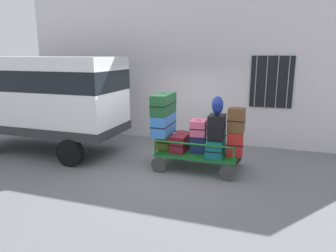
{
  "coord_description": "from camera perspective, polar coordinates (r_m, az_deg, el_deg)",
  "views": [
    {
      "loc": [
        2.38,
        -7.34,
        2.8
      ],
      "look_at": [
        -0.12,
        -0.05,
        1.02
      ],
      "focal_mm": 33.58,
      "sensor_mm": 36.0,
      "label": 1
    }
  ],
  "objects": [
    {
      "name": "ground_plane",
      "position": [
        8.21,
        0.91,
        -6.97
      ],
      "size": [
        40.0,
        40.0,
        0.0
      ],
      "primitive_type": "plane",
      "color": "slate"
    },
    {
      "name": "building_wall",
      "position": [
        10.15,
        5.52,
        11.2
      ],
      "size": [
        12.0,
        0.38,
        5.0
      ],
      "color": "silver",
      "rests_on": "ground"
    },
    {
      "name": "van",
      "position": [
        9.7,
        -21.67,
        5.41
      ],
      "size": [
        4.58,
        1.96,
        2.73
      ],
      "color": "white",
      "rests_on": "ground"
    },
    {
      "name": "luggage_cart",
      "position": [
        7.89,
        5.46,
        -5.2
      ],
      "size": [
        2.03,
        1.24,
        0.42
      ],
      "color": "#146023",
      "rests_on": "ground"
    },
    {
      "name": "cart_railing",
      "position": [
        7.78,
        5.52,
        -2.61
      ],
      "size": [
        1.92,
        1.1,
        0.36
      ],
      "color": "#146023",
      "rests_on": "luggage_cart"
    },
    {
      "name": "suitcase_left_bottom",
      "position": [
        8.04,
        -0.74,
        -2.77
      ],
      "size": [
        0.39,
        0.37,
        0.4
      ],
      "color": "#4C5119",
      "rests_on": "luggage_cart"
    },
    {
      "name": "suitcase_left_middle",
      "position": [
        7.91,
        -0.79,
        0.37
      ],
      "size": [
        0.41,
        1.0,
        0.51
      ],
      "color": "#3372C6",
      "rests_on": "suitcase_left_bottom"
    },
    {
      "name": "suitcase_left_top",
      "position": [
        7.82,
        -0.8,
        4.04
      ],
      "size": [
        0.41,
        1.01,
        0.51
      ],
      "color": "#194C28",
      "rests_on": "suitcase_left_middle"
    },
    {
      "name": "suitcase_midleft_bottom",
      "position": [
        7.93,
        2.39,
        -2.92
      ],
      "size": [
        0.41,
        0.8,
        0.42
      ],
      "color": "maroon",
      "rests_on": "luggage_cart"
    },
    {
      "name": "suitcase_center_bottom",
      "position": [
        7.79,
        5.49,
        -3.21
      ],
      "size": [
        0.4,
        0.35,
        0.43
      ],
      "color": "navy",
      "rests_on": "luggage_cart"
    },
    {
      "name": "suitcase_center_middle",
      "position": [
        7.69,
        5.56,
        -0.3
      ],
      "size": [
        0.41,
        0.5,
        0.38
      ],
      "color": "#CC4C72",
      "rests_on": "suitcase_center_bottom"
    },
    {
      "name": "suitcase_midright_bottom",
      "position": [
        7.69,
        8.7,
        -3.74
      ],
      "size": [
        0.43,
        0.96,
        0.38
      ],
      "color": "#0F5960",
      "rests_on": "luggage_cart"
    },
    {
      "name": "suitcase_midright_middle",
      "position": [
        7.59,
        8.85,
        -0.18
      ],
      "size": [
        0.4,
        0.55,
        0.6
      ],
      "color": "black",
      "rests_on": "suitcase_midright_bottom"
    },
    {
      "name": "suitcase_right_bottom",
      "position": [
        7.61,
        12.05,
        -3.32
      ],
      "size": [
        0.41,
        0.29,
        0.57
      ],
      "color": "#B21E1E",
      "rests_on": "luggage_cart"
    },
    {
      "name": "suitcase_right_middle",
      "position": [
        7.52,
        12.31,
        1.03
      ],
      "size": [
        0.4,
        0.34,
        0.59
      ],
      "color": "brown",
      "rests_on": "suitcase_right_bottom"
    },
    {
      "name": "backpack",
      "position": [
        7.5,
        8.98,
        3.71
      ],
      "size": [
        0.27,
        0.22,
        0.44
      ],
      "color": "navy",
      "rests_on": "suitcase_midright_middle"
    }
  ]
}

